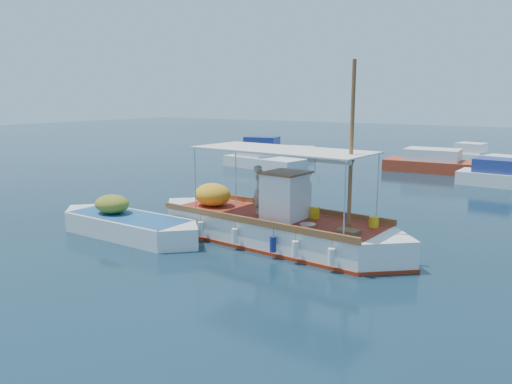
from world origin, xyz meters
The scene contains 8 objects.
ground centered at (0.00, 0.00, 0.00)m, with size 160.00×160.00×0.00m, color black.
fishing_caique centered at (0.06, 0.06, 0.57)m, with size 10.72×3.59×6.56m.
dinghy centered at (-5.02, -2.15, 0.36)m, with size 6.98×2.09×1.70m.
bg_boat_nw centered at (-10.42, 16.20, 0.49)m, with size 6.58×3.42×1.80m.
bg_boat_n centered at (1.71, 21.15, 0.49)m, with size 9.15×3.22×1.80m.
bg_boat_ne centered at (5.82, 17.30, 0.49)m, with size 5.72×2.55×1.80m.
bg_boat_far_w centered at (-14.29, 23.86, 0.49)m, with size 7.57×3.68×1.80m.
bg_boat_far_n centered at (2.71, 27.18, 0.49)m, with size 5.37×3.04×1.80m.
Camera 1 is at (9.06, -14.98, 5.23)m, focal length 35.00 mm.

